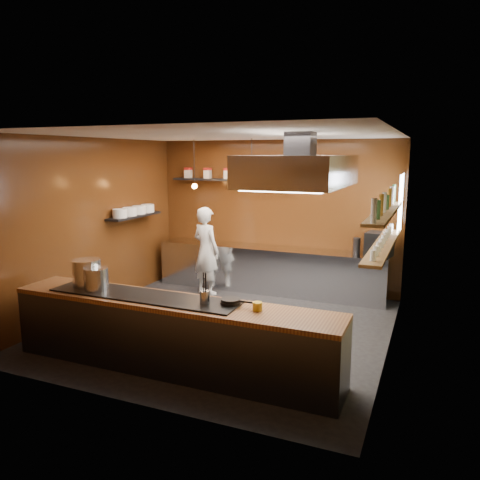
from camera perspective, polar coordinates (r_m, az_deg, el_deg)
The scene contains 26 objects.
floor at distance 7.59m, azimuth -1.97°, elevation -10.55°, with size 5.00×5.00×0.00m, color black.
back_wall at distance 9.50m, azimuth 4.28°, elevation 3.02°, with size 5.00×5.00×0.00m, color #38180A.
left_wall at distance 8.54m, azimuth -17.48°, elevation 1.74°, with size 5.00×5.00×0.00m, color #38180A.
right_wall at distance 6.57m, azimuth 18.19°, elevation -0.77°, with size 5.00×5.00×0.00m, color brown.
ceiling at distance 7.10m, azimuth -2.12°, elevation 12.70°, with size 5.00×5.00×0.00m, color silver.
window_pane at distance 8.20m, azimuth 18.99°, elevation 4.13°, with size 1.00×1.00×0.00m, color white.
prep_counter at distance 9.38m, azimuth 3.56°, elevation -3.59°, with size 4.60×0.65×0.90m, color silver.
pass_counter at distance 6.11m, azimuth -8.42°, elevation -11.31°, with size 4.40×0.72×0.94m.
tin_shelf at distance 9.63m, azimuth -1.06°, elevation 7.33°, with size 2.60×0.26×0.04m, color black.
plate_shelf at distance 9.21m, azimuth -12.74°, elevation 2.88°, with size 0.30×1.40×0.04m, color black.
bottle_shelf_upper at distance 6.82m, azimuth 17.26°, elevation 3.24°, with size 0.26×2.80×0.04m, color brown.
bottle_shelf_lower at distance 6.89m, azimuth 17.05°, elevation -0.64°, with size 0.26×2.80×0.04m, color brown.
extractor_hood at distance 6.27m, azimuth 7.31°, elevation 8.41°, with size 1.20×2.00×0.72m.
pendant_left at distance 9.26m, azimuth -5.57°, elevation 6.86°, with size 0.10×0.10×0.95m.
pendant_right at distance 8.75m, azimuth 1.42°, elevation 6.71°, with size 0.10×0.10×0.95m.
storage_tins at distance 9.56m, azimuth -0.23°, elevation 8.10°, with size 2.43×0.13×0.22m.
plate_stacks at distance 9.20m, azimuth -12.76°, elevation 3.50°, with size 0.26×1.16×0.16m.
bottles at distance 6.80m, azimuth 17.32°, elevation 4.41°, with size 0.06×2.66×0.24m.
wine_glasses at distance 6.87m, azimuth 17.08°, elevation 0.06°, with size 0.07×2.37×0.13m.
stockpot_large at distance 6.71m, azimuth -18.17°, elevation -3.82°, with size 0.38×0.38×0.37m, color silver.
stockpot_small at distance 6.50m, azimuth -17.13°, elevation -4.55°, with size 0.32×0.32×0.30m, color #B5B7BC.
utensil_crock at distance 5.67m, azimuth -4.30°, elevation -6.98°, with size 0.13×0.13×0.16m, color #B3B5BA.
frying_pan at distance 5.67m, azimuth -1.09°, elevation -7.49°, with size 0.43×0.26×0.06m.
butter_jar at distance 5.50m, azimuth 2.14°, elevation -8.09°, with size 0.11×0.11×0.10m, color gold.
espresso_machine at distance 8.77m, azimuth 16.61°, elevation -0.52°, with size 0.44×0.42×0.44m, color black.
chef at distance 9.15m, azimuth -4.16°, elevation -1.32°, with size 0.63×0.41×1.72m, color white.
Camera 1 is at (2.97, -6.44, 2.71)m, focal length 35.00 mm.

